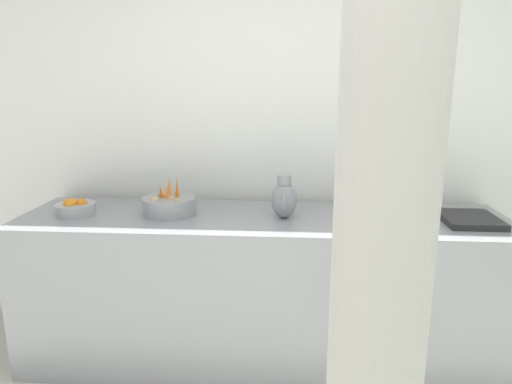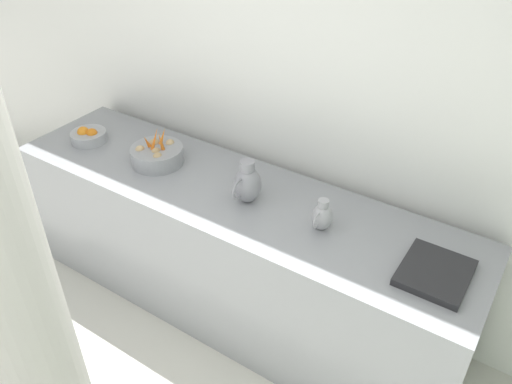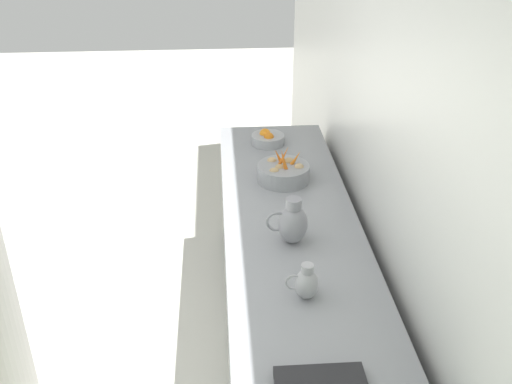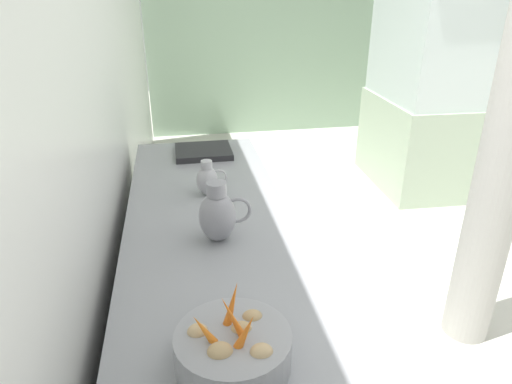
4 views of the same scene
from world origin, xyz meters
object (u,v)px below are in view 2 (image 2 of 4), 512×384
object	(u,v)px
metal_pitcher_short	(322,216)
support_column	(21,327)
metal_pitcher_tall	(247,184)
orange_bowl	(89,136)
vegetable_colander	(157,154)

from	to	relation	value
metal_pitcher_short	support_column	distance (m)	1.56
metal_pitcher_tall	metal_pitcher_short	bearing A→B (deg)	90.80
orange_bowl	metal_pitcher_short	size ratio (longest dim) A/B	1.29
metal_pitcher_tall	support_column	xyz separation A→B (m)	(1.46, 0.26, 0.46)
orange_bowl	metal_pitcher_tall	distance (m)	1.24
vegetable_colander	orange_bowl	bearing A→B (deg)	-85.12
metal_pitcher_tall	metal_pitcher_short	xyz separation A→B (m)	(-0.01, 0.45, -0.03)
vegetable_colander	metal_pitcher_short	world-z (taller)	vegetable_colander
metal_pitcher_short	orange_bowl	bearing A→B (deg)	-89.23
metal_pitcher_tall	support_column	bearing A→B (deg)	10.02
metal_pitcher_short	metal_pitcher_tall	bearing A→B (deg)	-89.20
orange_bowl	support_column	bearing A→B (deg)	46.07
orange_bowl	metal_pitcher_short	world-z (taller)	metal_pitcher_short
support_column	vegetable_colander	bearing A→B (deg)	-147.74
vegetable_colander	metal_pitcher_short	size ratio (longest dim) A/B	1.80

